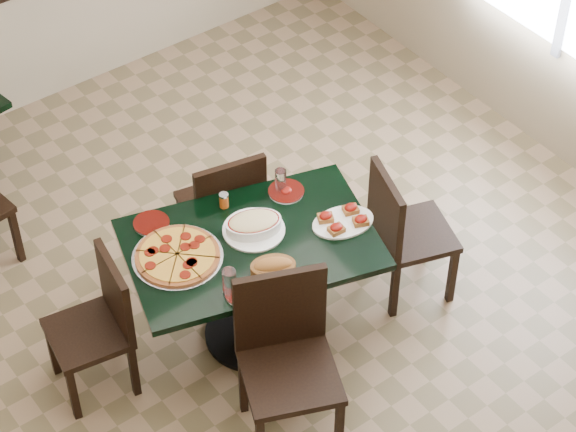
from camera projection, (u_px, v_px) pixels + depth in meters
floor at (266, 341)px, 6.35m from camera, size 5.50×5.50×0.00m
main_table at (252, 266)px, 5.99m from camera, size 1.48×1.16×0.75m
chair_far at (225, 206)px, 6.41m from camera, size 0.50×0.50×0.90m
chair_near at (286, 350)px, 5.58m from camera, size 0.61×0.61×1.00m
chair_right at (402, 228)px, 6.29m from camera, size 0.53×0.53×0.90m
chair_left at (100, 320)px, 5.84m from camera, size 0.46×0.46×0.85m
pepperoni_pizza at (177, 256)px, 5.76m from camera, size 0.47×0.47×0.04m
lasagna_casserole at (254, 225)px, 5.89m from camera, size 0.35×0.33×0.09m
bread_basket at (273, 268)px, 5.67m from camera, size 0.28×0.25×0.10m
bruschetta_platter at (343, 220)px, 5.95m from camera, size 0.39×0.31×0.05m
side_plate_near at (243, 294)px, 5.59m from camera, size 0.18×0.18×0.02m
side_plate_far_r at (286, 191)px, 6.13m from camera, size 0.20×0.20×0.03m
side_plate_far_l at (151, 223)px, 5.95m from camera, size 0.19×0.19×0.02m
napkin_setting at (256, 288)px, 5.62m from camera, size 0.15×0.15×0.01m
water_glass_a at (281, 180)px, 6.11m from camera, size 0.06×0.06×0.14m
water_glass_b at (229, 282)px, 5.55m from camera, size 0.07×0.07×0.15m
pepper_shaker at (224, 200)px, 6.03m from camera, size 0.05×0.05×0.09m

